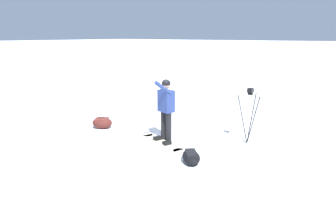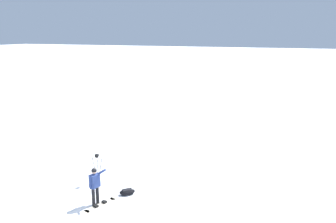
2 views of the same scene
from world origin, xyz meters
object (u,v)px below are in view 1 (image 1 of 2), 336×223
gear_bag_large (102,123)px  gear_bag_small (191,157)px  snowboarder (166,104)px  snowboard (162,142)px  camera_tripod (250,105)px

gear_bag_large → gear_bag_small: 3.48m
snowboarder → gear_bag_large: size_ratio=2.34×
snowboarder → gear_bag_large: snowboarder is taller
gear_bag_large → gear_bag_small: bearing=-8.8°
snowboarder → gear_bag_small: size_ratio=2.14×
snowboard → camera_tripod: size_ratio=1.16×
snowboard → gear_bag_large: bearing=-178.3°
camera_tripod → gear_bag_small: camera_tripod is taller
gear_bag_large → camera_tripod: size_ratio=0.49×
camera_tripod → gear_bag_small: bearing=-106.3°
snowboarder → snowboard: snowboarder is taller
snowboard → gear_bag_large: (-2.19, -0.06, 0.15)m
snowboard → gear_bag_large: 2.20m
gear_bag_large → snowboarder: bearing=6.7°
camera_tripod → snowboard: bearing=-144.8°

